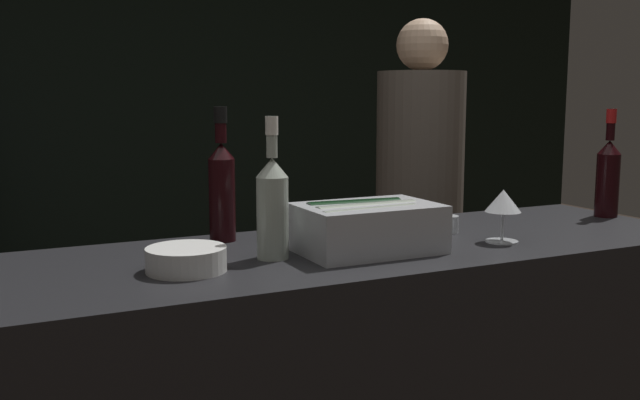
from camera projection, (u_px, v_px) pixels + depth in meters
wall_back_chalkboard at (127, 92)px, 3.93m from camera, size 6.40×0.06×2.80m
ice_bin_with_bottles at (366, 225)px, 1.73m from camera, size 0.34×0.23×0.12m
bowl_white at (186, 258)px, 1.54m from camera, size 0.18×0.18×0.05m
wine_glass at (503, 203)px, 1.84m from camera, size 0.09×0.09×0.14m
candle_votive at (448, 224)px, 1.98m from camera, size 0.06×0.06×0.05m
white_wine_bottle at (272, 203)px, 1.65m from camera, size 0.07×0.07×0.33m
red_wine_bottle_tall at (608, 174)px, 2.23m from camera, size 0.07×0.07×0.34m
red_wine_bottle_black_foil at (222, 185)px, 1.85m from camera, size 0.07×0.07×0.35m
person_in_hoodie at (419, 203)px, 2.96m from camera, size 0.36×0.36×1.69m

